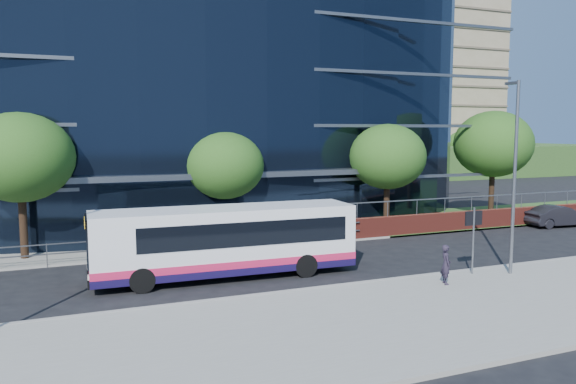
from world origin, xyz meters
name	(u,v)px	position (x,y,z in m)	size (l,w,h in m)	color
ground	(359,279)	(0.00, 0.00, 0.00)	(200.00, 200.00, 0.00)	black
pavement_near	(434,313)	(0.00, -5.00, 0.07)	(80.00, 8.00, 0.15)	gray
kerb	(371,283)	(0.00, -1.00, 0.08)	(80.00, 0.25, 0.16)	gray
yellow_line_outer	(369,283)	(0.00, -0.80, 0.01)	(80.00, 0.08, 0.01)	gold
yellow_line_inner	(367,282)	(0.00, -0.65, 0.01)	(80.00, 0.08, 0.01)	gold
far_forecourt	(166,240)	(-6.00, 11.00, 0.05)	(50.00, 8.00, 0.10)	gray
grass_verge	(564,211)	(24.00, 11.00, 0.06)	(36.00, 8.00, 0.12)	#2D511E
glass_office	(166,104)	(-4.00, 20.85, 8.00)	(44.00, 23.10, 16.00)	black
retaining_wall	(566,213)	(20.00, 7.30, 0.61)	(34.00, 0.40, 2.11)	maroon
guard_railings	(138,243)	(-8.00, 7.00, 0.82)	(24.00, 0.05, 1.10)	slate
apartment_block	(357,98)	(32.00, 57.21, 11.11)	(60.00, 42.00, 30.00)	#2D511E
street_sign	(473,227)	(4.50, -1.59, 2.15)	(0.85, 0.09, 2.80)	slate
tree_far_a	(20,158)	(-13.00, 9.00, 4.86)	(4.95, 4.95, 6.98)	black
tree_far_b	(225,166)	(-3.00, 9.50, 4.21)	(4.29, 4.29, 6.05)	black
tree_far_c	(387,157)	(7.00, 9.00, 4.54)	(4.62, 4.62, 6.51)	black
tree_far_d	(493,144)	(16.00, 10.00, 5.19)	(5.28, 5.28, 7.44)	black
tree_dist_e	(369,143)	(24.00, 40.00, 4.54)	(4.62, 4.62, 6.51)	black
tree_dist_f	(463,144)	(40.00, 42.00, 4.21)	(4.29, 4.29, 6.05)	black
streetlight_east	(514,172)	(6.00, -2.17, 4.44)	(0.15, 0.77, 8.00)	slate
city_bus	(228,241)	(-4.95, 2.29, 1.56)	(10.97, 2.89, 2.94)	white
parked_car	(559,216)	(18.03, 6.18, 0.68)	(1.45, 4.16, 1.37)	black
pedestrian	(446,264)	(2.45, -2.47, 0.93)	(0.57, 0.37, 1.56)	#251E2D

